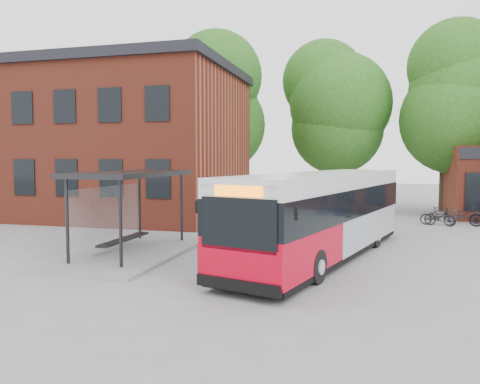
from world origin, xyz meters
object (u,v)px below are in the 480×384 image
(bicycle_1, at_px, (440,217))
(bicycle_2, at_px, (463,214))
(bus_shelter, at_px, (132,213))
(bicycle_0, at_px, (438,217))
(city_bus, at_px, (323,215))

(bicycle_1, height_order, bicycle_2, bicycle_2)
(bus_shelter, xyz_separation_m, bicycle_2, (12.72, 11.52, -0.98))
(bicycle_0, bearing_deg, bicycle_2, -44.53)
(bus_shelter, height_order, bicycle_1, bus_shelter)
(city_bus, bearing_deg, bicycle_2, 74.66)
(city_bus, relative_size, bicycle_2, 6.23)
(bus_shelter, bearing_deg, city_bus, 9.69)
(city_bus, height_order, bicycle_1, city_bus)
(bicycle_2, bearing_deg, bicycle_0, 144.59)
(bicycle_2, bearing_deg, city_bus, 164.19)
(bicycle_0, bearing_deg, bus_shelter, 138.51)
(bicycle_0, bearing_deg, city_bus, 158.38)
(city_bus, bearing_deg, bicycle_1, 76.94)
(bicycle_0, distance_m, bicycle_2, 1.80)
(bus_shelter, relative_size, bicycle_0, 4.28)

